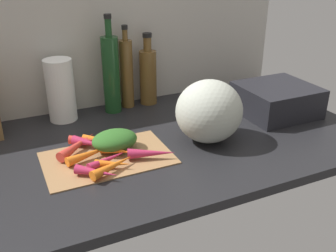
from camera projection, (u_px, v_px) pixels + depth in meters
The scene contains 21 objects.
ground_plane at pixel (119, 150), 127.30cm from camera, with size 170.00×80.00×3.00cm, color black.
wall_back at pixel (82, 32), 145.68cm from camera, with size 170.00×3.00×60.00cm, color #BCB7AD.
cutting_board at pixel (108, 157), 119.04cm from camera, with size 38.71×24.53×0.80cm, color #997047.
carrot_0 at pixel (85, 140), 125.42cm from camera, with size 3.00×3.00×10.10cm, color red.
carrot_1 at pixel (117, 151), 118.96cm from camera, with size 3.08×3.08×10.13cm, color orange.
carrot_2 at pixel (91, 153), 117.52cm from camera, with size 2.93×2.93×16.26cm, color orange.
carrot_3 at pixel (97, 172), 107.79cm from camera, with size 2.85×2.85×12.70cm, color #B2264C.
carrot_4 at pixel (108, 159), 114.46cm from camera, with size 2.67×2.67×13.63cm, color #B2264C.
carrot_5 at pixel (105, 141), 125.65cm from camera, with size 2.45×2.45×15.59cm, color orange.
carrot_6 at pixel (78, 145), 122.12cm from camera, with size 3.34×3.34×17.87cm, color red.
carrot_7 at pixel (89, 143), 123.47cm from camera, with size 3.23×3.23×11.04cm, color #B2264C.
carrot_8 at pixel (113, 166), 110.92cm from camera, with size 3.00×3.00×15.33cm, color orange.
carrot_9 at pixel (152, 153), 117.19cm from camera, with size 3.34×3.34×14.46cm, color #B2264C.
carrot_10 at pixel (113, 164), 112.27cm from camera, with size 2.52×2.52×10.61cm, color orange.
carrot_greens_pile at pixel (115, 140), 122.11cm from camera, with size 14.48×11.14×6.13cm, color #2D6023.
winter_squash at pixel (209, 111), 126.36cm from camera, with size 22.29×21.17×20.86cm, color #B2B7A8.
paper_towel_roll at pixel (61, 90), 141.50cm from camera, with size 10.20×10.20×23.08cm, color white.
bottle_0 at pixel (111, 74), 147.29cm from camera, with size 6.56×6.56×37.45cm.
bottle_1 at pixel (127, 73), 152.49cm from camera, with size 5.14×5.14×32.62cm.
bottle_2 at pixel (148, 75), 156.74cm from camera, with size 6.94×6.94×28.92cm.
dish_rack at pixel (276, 100), 149.27cm from camera, with size 27.26×25.21×11.23cm, color black.
Camera 1 is at (-32.68, -108.43, 59.35)cm, focal length 41.43 mm.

